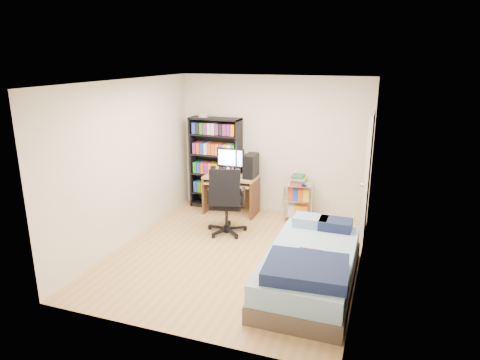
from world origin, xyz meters
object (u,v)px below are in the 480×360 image
at_px(computer_desk, 237,179).
at_px(bed, 310,267).
at_px(media_shelf, 216,162).
at_px(office_chair, 226,213).

relative_size(computer_desk, bed, 0.56).
bearing_deg(media_shelf, office_chair, -60.45).
distance_m(media_shelf, computer_desk, 0.58).
xyz_separation_m(office_chair, bed, (1.61, -1.23, -0.09)).
distance_m(media_shelf, office_chair, 1.43).
height_order(office_chair, bed, office_chair).
relative_size(computer_desk, office_chair, 1.06).
xyz_separation_m(computer_desk, bed, (1.77, -2.20, -0.38)).
height_order(computer_desk, office_chair, computer_desk).
distance_m(media_shelf, bed, 3.35).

